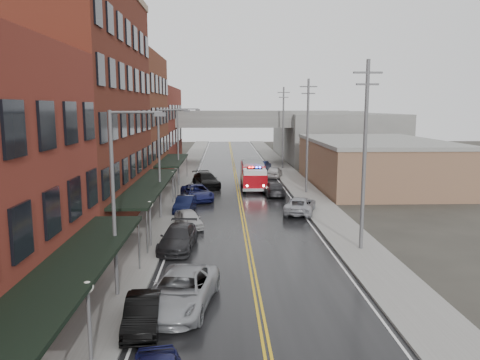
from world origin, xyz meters
name	(u,v)px	position (x,y,z in m)	size (l,w,h in m)	color
road	(240,203)	(0.00, 30.00, 0.01)	(11.00, 160.00, 0.02)	black
sidewalk_left	(164,203)	(-7.30, 30.00, 0.07)	(3.00, 160.00, 0.15)	slate
sidewalk_right	(316,202)	(7.30, 30.00, 0.07)	(3.00, 160.00, 0.15)	slate
curb_left	(181,203)	(-5.65, 30.00, 0.07)	(0.30, 160.00, 0.15)	gray
curb_right	(299,202)	(5.65, 30.00, 0.07)	(0.30, 160.00, 0.15)	gray
brick_building_b	(71,109)	(-13.30, 23.00, 9.00)	(9.00, 20.00, 18.00)	#4D1C14
brick_building_c	(121,121)	(-13.30, 40.50, 7.50)	(9.00, 15.00, 15.00)	#5C2A1B
brick_building_far	(146,128)	(-13.30, 58.00, 6.00)	(9.00, 20.00, 12.00)	maroon
tan_building	(374,164)	(16.00, 40.00, 2.50)	(14.00, 22.00, 5.00)	#91684E
right_far_block	(332,136)	(18.00, 70.00, 4.00)	(18.00, 30.00, 8.00)	slate
awning_0	(74,266)	(-7.49, 4.00, 2.99)	(2.60, 16.00, 3.09)	black
awning_1	(149,185)	(-7.49, 23.00, 2.99)	(2.60, 18.00, 3.09)	black
awning_2	(173,160)	(-7.49, 40.50, 2.99)	(2.60, 13.00, 3.09)	black
globe_lamp_0	(88,303)	(-6.40, 2.00, 2.31)	(0.44, 0.44, 3.12)	#59595B
globe_lamp_1	(150,213)	(-6.40, 16.00, 2.31)	(0.44, 0.44, 3.12)	#59595B
globe_lamp_2	(173,180)	(-6.40, 30.00, 2.31)	(0.44, 0.44, 3.12)	#59595B
street_lamp_0	(118,192)	(-6.55, 8.00, 5.19)	(2.64, 0.22, 9.00)	#59595B
street_lamp_1	(162,156)	(-6.55, 24.00, 5.19)	(2.64, 0.22, 9.00)	#59595B
street_lamp_2	(180,142)	(-6.55, 40.00, 5.19)	(2.64, 0.22, 9.00)	#59595B
utility_pole_0	(365,153)	(7.20, 15.00, 6.31)	(1.80, 0.24, 12.00)	#59595B
utility_pole_1	(307,134)	(7.20, 35.00, 6.31)	(1.80, 0.24, 12.00)	#59595B
utility_pole_2	(283,126)	(7.20, 55.00, 6.31)	(1.80, 0.24, 12.00)	#59595B
overpass	(233,127)	(0.00, 62.00, 5.99)	(40.00, 10.00, 7.50)	slate
fire_truck	(253,174)	(1.73, 38.35, 1.61)	(3.29, 8.13, 2.96)	#9B070F
parked_car_left_1	(143,313)	(-5.00, 4.70, 0.66)	(1.41, 4.03, 1.33)	black
parked_car_left_2	(181,291)	(-3.60, 6.66, 0.83)	(2.75, 5.96, 1.66)	#929599
parked_car_left_3	(178,238)	(-4.57, 15.70, 0.75)	(2.11, 5.18, 1.50)	black
parked_car_left_4	(189,219)	(-4.30, 21.20, 0.68)	(1.60, 3.98, 1.35)	#B2B2B2
parked_car_left_5	(185,204)	(-5.00, 26.57, 0.70)	(1.47, 4.23, 1.39)	black
parked_car_left_6	(197,192)	(-4.23, 31.85, 0.76)	(2.51, 5.44, 1.51)	#13174A
parked_car_left_7	(206,180)	(-3.60, 39.20, 0.83)	(2.32, 5.72, 1.66)	black
parked_car_right_0	(300,205)	(5.00, 25.64, 0.72)	(2.38, 5.15, 1.43)	#9A9BA1
parked_car_right_1	(274,189)	(3.63, 33.94, 0.71)	(2.00, 4.91, 1.42)	#272729
parked_car_right_2	(274,172)	(5.00, 46.20, 0.76)	(1.80, 4.47, 1.52)	#B8B8B8
parked_car_right_3	(262,166)	(3.95, 52.20, 0.77)	(1.62, 4.65, 1.53)	black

